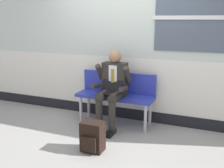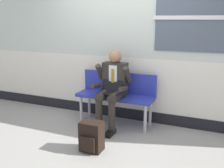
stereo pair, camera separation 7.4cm
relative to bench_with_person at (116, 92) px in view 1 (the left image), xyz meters
The scene contains 5 objects.
ground_plane 0.63m from the bench_with_person, 79.80° to the right, with size 18.00×18.00×0.00m, color gray.
station_wall 0.83m from the bench_with_person, 75.34° to the left, with size 6.78×0.17×2.64m.
bench_with_person is the anchor object (origin of this frame).
person_seated 0.24m from the bench_with_person, 90.00° to the right, with size 0.57×0.70×1.26m.
backpack 1.12m from the bench_with_person, 86.39° to the right, with size 0.30×0.25×0.42m.
Camera 1 is at (1.47, -3.64, 1.76)m, focal length 41.68 mm.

